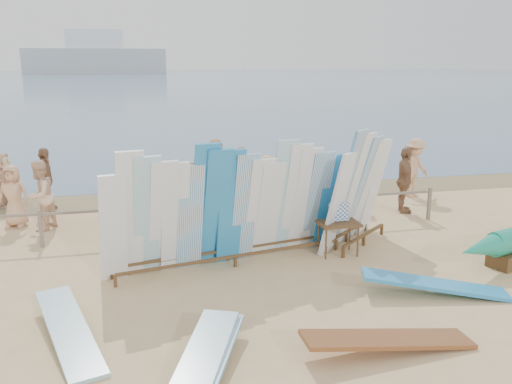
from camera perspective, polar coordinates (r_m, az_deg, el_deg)
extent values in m
plane|color=tan|center=(10.88, -2.35, -9.38)|extent=(160.00, 160.00, 0.00)
cube|color=slate|center=(137.93, -12.48, 11.59)|extent=(320.00, 240.00, 0.02)
cube|color=olive|center=(17.67, -6.69, -0.37)|extent=(40.00, 2.60, 0.01)
cube|color=#999EA3|center=(190.12, -16.49, 13.06)|extent=(45.00, 8.00, 8.00)
cube|color=silver|center=(190.24, -16.63, 15.17)|extent=(18.00, 6.00, 6.00)
cube|color=#7B6C5D|center=(13.43, -4.76, -1.30)|extent=(12.00, 0.06, 0.06)
cube|color=#7B6C5D|center=(13.58, -21.70, -3.62)|extent=(0.08, 0.08, 0.90)
cube|color=#7B6C5D|center=(13.40, -13.23, -3.21)|extent=(0.08, 0.08, 0.90)
cube|color=#7B6C5D|center=(13.52, -4.73, -2.73)|extent=(0.08, 0.08, 0.90)
cube|color=#7B6C5D|center=(13.94, 3.44, -2.21)|extent=(0.08, 0.08, 0.90)
cube|color=#7B6C5D|center=(14.61, 10.99, -1.69)|extent=(0.08, 0.08, 0.90)
cube|color=#7B6C5D|center=(15.52, 17.77, -1.20)|extent=(0.08, 0.08, 0.90)
cube|color=brown|center=(11.51, -2.19, -6.77)|extent=(4.92, 1.07, 0.06)
cube|color=brown|center=(11.88, -2.98, -6.11)|extent=(4.92, 1.07, 0.06)
cube|color=white|center=(10.80, -14.79, -3.76)|extent=(0.63, 0.64, 2.22)
cube|color=white|center=(10.79, -13.16, -2.47)|extent=(0.66, 0.78, 2.65)
cube|color=#86C2D7|center=(10.87, -11.47, -2.58)|extent=(0.67, 0.84, 2.54)
cube|color=white|center=(10.96, -9.81, -2.69)|extent=(0.68, 0.88, 2.42)
cube|color=white|center=(11.03, -8.58, -2.69)|extent=(0.64, 0.70, 2.36)
cube|color=silver|center=(11.13, -6.96, -2.73)|extent=(0.63, 0.63, 2.27)
cube|color=#2683C2|center=(11.17, -5.41, -1.49)|extent=(0.66, 0.79, 2.70)
cube|color=#2683C2|center=(11.26, -4.23, -1.67)|extent=(0.68, 0.89, 2.57)
cube|color=#2683C2|center=(11.38, -2.70, -1.61)|extent=(0.63, 0.64, 2.53)
cube|color=silver|center=(11.52, -1.20, -1.69)|extent=(0.64, 0.68, 2.42)
cube|color=white|center=(11.66, 0.27, -1.80)|extent=(0.65, 0.76, 2.30)
cube|color=white|center=(11.77, 1.34, -1.91)|extent=(0.65, 0.76, 2.19)
cube|color=#86C2D7|center=(11.86, 2.76, -0.65)|extent=(0.65, 0.75, 2.66)
cube|color=white|center=(12.02, 4.13, -0.74)|extent=(0.66, 0.77, 2.55)
cube|color=white|center=(12.15, 5.14, -0.85)|extent=(0.66, 0.77, 2.45)
cube|color=silver|center=(12.32, 6.45, -0.93)|extent=(0.66, 0.79, 2.34)
cube|color=#2683C2|center=(12.49, 7.72, -0.96)|extent=(0.64, 0.70, 2.26)
cube|color=brown|center=(13.04, 11.29, -4.47)|extent=(1.61, 1.38, 0.06)
cube|color=brown|center=(13.23, 9.52, -4.13)|extent=(1.61, 1.38, 0.06)
cube|color=white|center=(12.05, 8.54, -1.29)|extent=(0.83, 0.83, 2.36)
cube|color=silver|center=(12.34, 9.45, 0.12)|extent=(0.93, 0.95, 2.82)
cube|color=white|center=(12.69, 10.26, 0.20)|extent=(0.94, 0.97, 2.70)
cube|color=silver|center=(13.05, 11.03, 0.28)|extent=(0.95, 0.98, 2.59)
cube|color=white|center=(13.34, 11.59, 0.29)|extent=(0.96, 0.99, 2.47)
cube|color=white|center=(13.69, 12.29, 0.47)|extent=(0.83, 0.84, 2.41)
cube|color=brown|center=(12.61, 24.57, -6.59)|extent=(0.59, 0.65, 0.32)
cone|color=#1B9876|center=(11.84, 22.46, -5.52)|extent=(1.18, 0.80, 0.50)
cube|color=brown|center=(12.22, 8.70, -3.29)|extent=(0.91, 0.64, 0.05)
cube|color=white|center=(12.15, 8.74, -2.09)|extent=(0.48, 0.03, 0.43)
cube|color=brown|center=(8.74, 13.73, -15.93)|extent=(2.69, 0.58, 0.38)
cube|color=#86C2D7|center=(9.26, -19.03, -14.52)|extent=(1.32, 2.74, 0.35)
cube|color=#86C2D7|center=(7.89, -6.03, -19.10)|extent=(1.56, 2.69, 0.39)
cube|color=silver|center=(7.93, -5.42, -18.87)|extent=(1.59, 2.69, 0.32)
cube|color=#2683C2|center=(10.83, 18.23, -10.21)|extent=(2.73, 1.33, 0.41)
cube|color=red|center=(14.55, -2.37, -1.94)|extent=(0.77, 0.75, 0.05)
cube|color=red|center=(14.71, -2.11, -0.54)|extent=(0.61, 0.42, 0.59)
cube|color=red|center=(14.50, -1.04, -2.09)|extent=(0.56, 0.51, 0.05)
cube|color=red|center=(14.65, -1.25, -0.79)|extent=(0.55, 0.17, 0.55)
cube|color=red|center=(14.68, 4.77, -0.84)|extent=(0.54, 0.84, 0.59)
cube|color=red|center=(14.89, 4.51, 0.88)|extent=(0.50, 0.22, 0.37)
imported|color=#8C6042|center=(16.71, -21.28, 1.21)|extent=(0.59, 1.13, 1.85)
imported|color=tan|center=(15.42, -12.99, 0.73)|extent=(0.91, 1.25, 1.80)
imported|color=beige|center=(14.87, -21.78, -0.35)|extent=(0.75, 0.98, 1.81)
imported|color=tan|center=(15.49, -24.16, -0.37)|extent=(0.87, 0.56, 1.64)
imported|color=beige|center=(17.68, -25.01, 1.18)|extent=(0.63, 1.57, 1.65)
imported|color=tan|center=(15.01, 1.21, 0.62)|extent=(0.88, 0.46, 1.74)
imported|color=beige|center=(16.19, 9.99, 1.07)|extent=(0.48, 0.81, 1.57)
imported|color=tan|center=(17.91, 16.36, 2.45)|extent=(1.32, 0.96, 1.89)
imported|color=beige|center=(17.28, -4.27, 2.59)|extent=(1.79, 0.69, 1.90)
imported|color=#8C6042|center=(15.98, 15.38, 1.21)|extent=(0.81, 1.20, 1.89)
imported|color=#8C6042|center=(16.66, -1.52, 1.91)|extent=(0.71, 0.65, 1.73)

